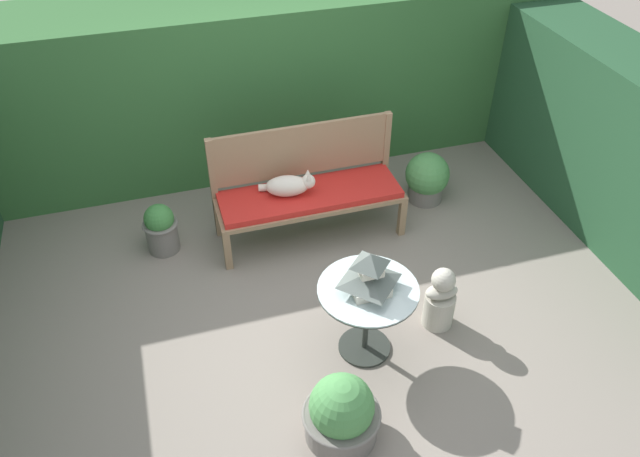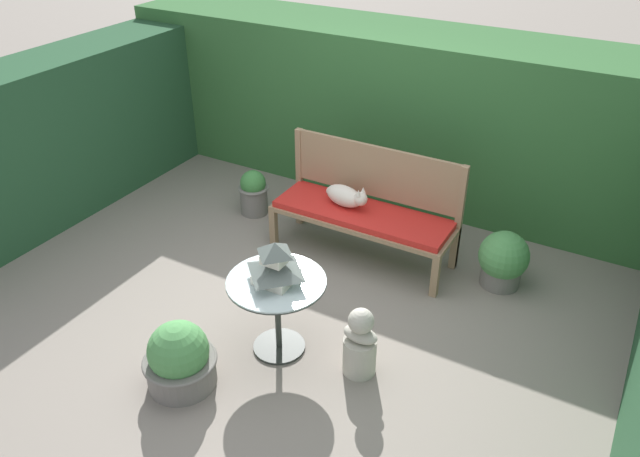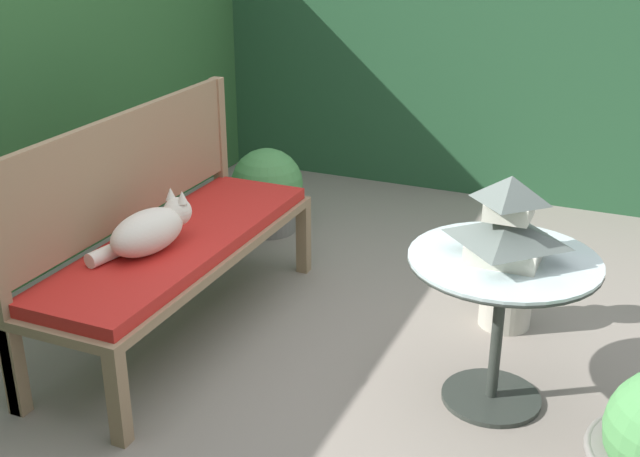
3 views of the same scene
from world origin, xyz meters
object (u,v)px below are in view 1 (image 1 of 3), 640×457
Objects in this scene: pagoda_birdhouse at (369,274)px; potted_plant_patio_mid at (427,178)px; garden_bust at (440,300)px; patio_table at (367,302)px; potted_plant_bench_left at (341,413)px; potted_plant_hedge_corner at (161,228)px; cat at (289,185)px; garden_bench at (310,198)px.

potted_plant_patio_mid is (1.20, 1.60, -0.51)m from pagoda_birdhouse.
garden_bust is 1.10× the size of potted_plant_patio_mid.
potted_plant_bench_left is at bearing -121.91° from patio_table.
garden_bust is at bearing -110.91° from potted_plant_patio_mid.
pagoda_birdhouse is at bearing 0.00° from patio_table.
potted_plant_bench_left is (0.92, -2.20, -0.02)m from potted_plant_hedge_corner.
pagoda_birdhouse is 0.67× the size of potted_plant_bench_left.
potted_plant_hedge_corner is 2.38m from potted_plant_bench_left.
cat is 2.09m from potted_plant_bench_left.
garden_bust is at bearing -47.70° from cat.
potted_plant_hedge_corner is (-1.31, 1.57, -0.25)m from patio_table.
potted_plant_bench_left is (-0.39, -0.63, -0.53)m from pagoda_birdhouse.
patio_table is 0.26m from pagoda_birdhouse.
potted_plant_bench_left reaches higher than potted_plant_patio_mid.
garden_bust is (0.64, -1.32, -0.16)m from garden_bench.
garden_bench reaches higher than potted_plant_hedge_corner.
potted_plant_bench_left is at bearing -143.28° from garden_bust.
pagoda_birdhouse reaches higher than patio_table.
patio_table is 2.01m from potted_plant_patio_mid.
garden_bust is 2.44m from potted_plant_hedge_corner.
garden_bust is 1.62m from potted_plant_patio_mid.
pagoda_birdhouse is 0.63× the size of garden_bust.
potted_plant_patio_mid is at bearing 0.53° from potted_plant_hedge_corner.
garden_bench is at bearing -170.87° from potted_plant_patio_mid.
potted_plant_patio_mid is 1.07× the size of potted_plant_hedge_corner.
patio_table reaches higher than potted_plant_patio_mid.
pagoda_birdhouse is 0.81m from garden_bust.
pagoda_birdhouse is (0.00, 0.00, 0.26)m from patio_table.
patio_table is 2.06m from potted_plant_hedge_corner.
cat is 1.43m from patio_table.
pagoda_birdhouse is at bearing -127.03° from potted_plant_patio_mid.
garden_bust is at bearing 7.10° from pagoda_birdhouse.
potted_plant_bench_left is (-1.60, -2.22, -0.02)m from potted_plant_patio_mid.
potted_plant_hedge_corner is at bearing 144.14° from garden_bust.
cat reaches higher than patio_table.
pagoda_birdhouse reaches higher than garden_bust.
cat is (-0.17, 0.02, 0.16)m from garden_bench.
potted_plant_patio_mid is at bearing 54.35° from potted_plant_bench_left.
patio_table is at bearing -171.02° from garden_bust.
patio_table reaches higher than potted_plant_hedge_corner.
garden_bust reaches higher than potted_plant_patio_mid.
patio_table is 2.05× the size of pagoda_birdhouse.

